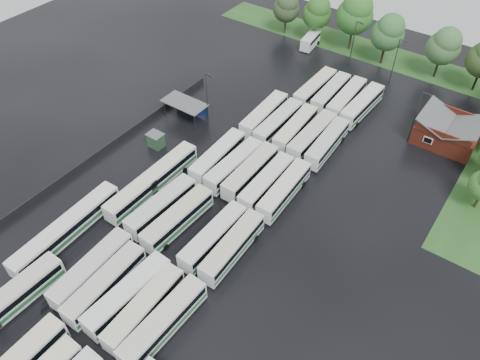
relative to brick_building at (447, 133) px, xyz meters
The scene contains 44 objects.
ground 49.08m from the brick_building, 119.30° to the right, with size 160.00×160.00×0.00m, color black.
brick_building is the anchor object (origin of this frame).
wash_shed 46.14m from the brick_building, 153.27° to the right, with size 8.20×4.20×3.58m.
utility_hut 50.26m from the brick_building, 143.11° to the right, with size 2.70×2.20×2.62m.
grass_strip_north 31.19m from the brick_building, 134.96° to the left, with size 80.00×10.00×0.01m, color #244F1B.
west_fence 57.83m from the brick_building, 143.04° to the right, with size 0.10×50.00×1.20m, color #2D2D30.
bus_r1c0 61.74m from the brick_building, 117.27° to the right, with size 3.23×12.73×3.51m.
bus_r1c1 60.90m from the brick_building, 114.53° to the right, with size 3.11×12.45×3.44m.
bus_r1c2 59.01m from the brick_building, 111.68° to the right, with size 3.23×12.67×3.50m.
bus_r1c3 58.16m from the brick_building, 108.93° to the right, with size 3.09×12.37×3.42m.
bus_r1c4 57.28m from the brick_building, 105.90° to the right, with size 2.96×12.79×3.55m.
bus_r2c0 50.31m from the brick_building, 124.57° to the right, with size 3.16×12.44×3.43m.
bus_r2c1 48.78m from the brick_building, 120.83° to the right, with size 3.14×12.61×3.48m.
bus_r2c3 45.58m from the brick_building, 114.39° to the right, with size 2.73×12.30×3.42m.
bus_r2c4 44.23m from the brick_building, 110.80° to the right, with size 2.99×12.32×3.41m.
bus_r3c0 39.86m from the brick_building, 135.59° to the right, with size 3.08×12.55×3.47m.
bus_r3c1 37.67m from the brick_building, 131.81° to the right, with size 2.96×12.43×3.44m.
bus_r3c2 35.49m from the brick_building, 128.54° to the right, with size 2.80×12.51×3.47m.
bus_r3c3 33.95m from the brick_building, 123.48° to the right, with size 2.79×12.33×3.42m.
bus_r3c4 32.19m from the brick_building, 119.06° to the right, with size 3.07×12.46×3.44m.
bus_r4c0 31.85m from the brick_building, 153.85° to the right, with size 3.16×12.72×3.52m.
bus_r4c1 29.17m from the brick_building, 150.22° to the right, with size 2.66×12.46×3.47m.
bus_r4c2 26.12m from the brick_building, 147.30° to the right, with size 3.16×12.32×3.40m.
bus_r4c3 23.49m from the brick_building, 142.43° to the right, with size 2.78×12.71×3.53m.
bus_r4c4 21.25m from the brick_building, 137.28° to the right, with size 3.09×12.30×3.40m.
bus_r5c1 25.39m from the brick_building, behind, with size 2.79×12.53×3.48m.
bus_r5c2 22.16m from the brick_building, behind, with size 2.89×12.20×3.38m.
bus_r5c3 18.84m from the brick_building, behind, with size 2.98×12.57×3.48m.
bus_r5c4 15.55m from the brick_building, behind, with size 3.18×12.82×3.54m.
artic_bus_west_b 50.69m from the brick_building, 130.97° to the right, with size 2.66×18.22×3.38m.
artic_bus_west_c 63.75m from the brick_building, 124.85° to the right, with size 3.17×18.21×3.36m.
minibus 39.22m from the brick_building, 156.08° to the left, with size 3.12×6.63×2.79m.
tree_north_0 47.69m from the brick_building, 157.49° to the left, with size 6.08×6.08×10.07m.
tree_north_1 41.50m from the brick_building, 152.36° to the left, with size 6.41×6.41×10.62m.
tree_north_2 35.15m from the brick_building, 144.33° to the left, with size 7.94×7.94×13.15m.
tree_north_3 27.48m from the brick_building, 136.76° to the left, with size 6.85×6.85×11.34m.
tree_north_4 22.10m from the brick_building, 113.24° to the left, with size 6.70×6.70×11.10m.
lamp_post_ne 7.10m from the brick_building, 150.82° to the right, with size 1.50×0.29×9.75m.
lamp_post_nw 42.11m from the brick_building, 152.47° to the right, with size 1.56×0.30×10.11m.
lamp_post_back_w 28.44m from the brick_building, 151.50° to the left, with size 1.55×0.30×10.09m.
lamp_post_back_e 19.63m from the brick_building, 141.45° to the left, with size 1.51×0.29×9.80m.
puddle_0 66.07m from the brick_building, 115.02° to the right, with size 6.44×6.44×0.01m, color black.
puddle_2 51.08m from the brick_building, 132.16° to the right, with size 6.16×6.16×0.01m, color black.
puddle_3 47.22m from the brick_building, 114.35° to the right, with size 5.20×5.20×0.01m, color black.
Camera 1 is at (31.73, -29.68, 52.28)m, focal length 35.00 mm.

